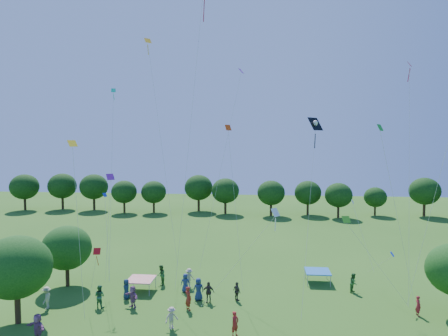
# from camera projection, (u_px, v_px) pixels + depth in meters

# --- Properties ---
(near_tree_west) EXTENTS (4.87, 4.87, 6.26)m
(near_tree_west) POSITION_uv_depth(u_px,v_px,m) (16.00, 267.00, 28.06)
(near_tree_west) COLOR #422B19
(near_tree_west) RESTS_ON ground
(near_tree_north) EXTENTS (4.31, 4.31, 5.41)m
(near_tree_north) POSITION_uv_depth(u_px,v_px,m) (67.00, 248.00, 35.31)
(near_tree_north) COLOR #422B19
(near_tree_north) RESTS_ON ground
(treeline) EXTENTS (88.01, 8.77, 6.77)m
(treeline) POSITION_uv_depth(u_px,v_px,m) (237.00, 191.00, 70.18)
(treeline) COLOR #422B19
(treeline) RESTS_ON ground
(tent_red_stripe) EXTENTS (2.20, 2.20, 1.10)m
(tent_red_stripe) POSITION_uv_depth(u_px,v_px,m) (141.00, 279.00, 34.24)
(tent_red_stripe) COLOR red
(tent_red_stripe) RESTS_ON ground
(tent_blue) EXTENTS (2.20, 2.20, 1.10)m
(tent_blue) POSITION_uv_depth(u_px,v_px,m) (318.00, 271.00, 36.31)
(tent_blue) COLOR blue
(tent_blue) RESTS_ON ground
(crowd_person_0) EXTENTS (0.87, 0.62, 1.58)m
(crowd_person_0) POSITION_uv_depth(u_px,v_px,m) (185.00, 283.00, 34.11)
(crowd_person_0) COLOR navy
(crowd_person_0) RESTS_ON ground
(crowd_person_1) EXTENTS (0.70, 0.73, 1.65)m
(crowd_person_1) POSITION_uv_depth(u_px,v_px,m) (235.00, 324.00, 26.43)
(crowd_person_1) COLOR maroon
(crowd_person_1) RESTS_ON ground
(crowd_person_2) EXTENTS (0.55, 0.92, 1.81)m
(crowd_person_2) POSITION_uv_depth(u_px,v_px,m) (161.00, 275.00, 35.73)
(crowd_person_2) COLOR #2F642B
(crowd_person_2) RESTS_ON ground
(crowd_person_3) EXTENTS (0.63, 1.17, 1.71)m
(crowd_person_3) POSITION_uv_depth(u_px,v_px,m) (47.00, 298.00, 30.71)
(crowd_person_3) COLOR #B5B191
(crowd_person_3) RESTS_ON ground
(crowd_person_4) EXTENTS (0.88, 0.96, 1.53)m
(crowd_person_4) POSITION_uv_depth(u_px,v_px,m) (237.00, 291.00, 32.25)
(crowd_person_4) COLOR #3C3630
(crowd_person_4) RESTS_ON ground
(crowd_person_5) EXTENTS (1.61, 1.43, 1.71)m
(crowd_person_5) POSITION_uv_depth(u_px,v_px,m) (133.00, 297.00, 30.92)
(crowd_person_5) COLOR #824C7C
(crowd_person_5) RESTS_ON ground
(crowd_person_6) EXTENTS (1.02, 0.83, 1.82)m
(crowd_person_6) POSITION_uv_depth(u_px,v_px,m) (198.00, 289.00, 32.33)
(crowd_person_6) COLOR navy
(crowd_person_6) RESTS_ON ground
(crowd_person_7) EXTENTS (0.43, 0.60, 1.50)m
(crowd_person_7) POSITION_uv_depth(u_px,v_px,m) (418.00, 306.00, 29.46)
(crowd_person_7) COLOR maroon
(crowd_person_7) RESTS_ON ground
(crowd_person_8) EXTENTS (0.79, 0.93, 1.66)m
(crowd_person_8) POSITION_uv_depth(u_px,v_px,m) (354.00, 283.00, 34.01)
(crowd_person_8) COLOR #2B642B
(crowd_person_8) RESTS_ON ground
(crowd_person_9) EXTENTS (1.16, 1.11, 1.70)m
(crowd_person_9) POSITION_uv_depth(u_px,v_px,m) (189.00, 278.00, 35.13)
(crowd_person_9) COLOR #B2A78E
(crowd_person_9) RESTS_ON ground
(crowd_person_10) EXTENTS (1.01, 0.51, 1.68)m
(crowd_person_10) POSITION_uv_depth(u_px,v_px,m) (208.00, 292.00, 31.88)
(crowd_person_10) COLOR #372E2C
(crowd_person_10) RESTS_ON ground
(crowd_person_11) EXTENTS (1.80, 1.24, 1.82)m
(crowd_person_11) POSITION_uv_depth(u_px,v_px,m) (37.00, 328.00, 25.71)
(crowd_person_11) COLOR #824C7C
(crowd_person_11) RESTS_ON ground
(crowd_person_12) EXTENTS (0.73, 0.91, 1.63)m
(crowd_person_12) POSITION_uv_depth(u_px,v_px,m) (126.00, 289.00, 32.65)
(crowd_person_12) COLOR #1A2E4C
(crowd_person_12) RESTS_ON ground
(crowd_person_13) EXTENTS (0.79, 0.80, 1.82)m
(crowd_person_13) POSITION_uv_depth(u_px,v_px,m) (188.00, 298.00, 30.49)
(crowd_person_13) COLOR maroon
(crowd_person_13) RESTS_ON ground
(crowd_person_14) EXTENTS (0.95, 0.67, 1.74)m
(crowd_person_14) POSITION_uv_depth(u_px,v_px,m) (100.00, 296.00, 31.00)
(crowd_person_14) COLOR #2B653C
(crowd_person_14) RESTS_ON ground
(crowd_person_15) EXTENTS (1.03, 1.01, 1.53)m
(crowd_person_15) POSITION_uv_depth(u_px,v_px,m) (172.00, 318.00, 27.46)
(crowd_person_15) COLOR #BBA495
(crowd_person_15) RESTS_ON ground
(pirate_kite) EXTENTS (2.31, 7.84, 13.51)m
(pirate_kite) POSITION_uv_depth(u_px,v_px,m) (315.00, 127.00, 31.80)
(pirate_kite) COLOR black
(red_high_kite) EXTENTS (2.11, 4.39, 25.33)m
(red_high_kite) POSITION_uv_depth(u_px,v_px,m) (199.00, 39.00, 32.63)
(red_high_kite) COLOR red
(small_kite_0) EXTENTS (0.65, 2.85, 17.44)m
(small_kite_0) POSITION_uv_depth(u_px,v_px,m) (409.00, 124.00, 28.93)
(small_kite_0) COLOR red
(small_kite_2) EXTENTS (0.67, 0.70, 11.69)m
(small_kite_2) POSITION_uv_depth(u_px,v_px,m) (75.00, 179.00, 25.13)
(small_kite_2) COLOR gold
(small_kite_3) EXTENTS (3.89, 3.53, 12.65)m
(small_kite_3) POSITION_uv_depth(u_px,v_px,m) (390.00, 179.00, 25.07)
(small_kite_3) COLOR green
(small_kite_4) EXTENTS (1.56, 3.01, 6.99)m
(small_kite_4) POSITION_uv_depth(u_px,v_px,m) (106.00, 214.00, 34.85)
(small_kite_4) COLOR #1129AD
(small_kite_5) EXTENTS (3.89, 2.90, 18.41)m
(small_kite_5) POSITION_uv_depth(u_px,v_px,m) (232.00, 115.00, 37.23)
(small_kite_5) COLOR #651A9D
(small_kite_6) EXTENTS (1.38, 3.82, 5.93)m
(small_kite_6) POSITION_uv_depth(u_px,v_px,m) (356.00, 214.00, 37.97)
(small_kite_6) COLOR white
(small_kite_7) EXTENTS (1.83, 6.17, 16.64)m
(small_kite_7) POSITION_uv_depth(u_px,v_px,m) (112.00, 140.00, 36.83)
(small_kite_7) COLOR #0ED6A3
(small_kite_8) EXTENTS (1.48, 1.51, 4.01)m
(small_kite_8) POSITION_uv_depth(u_px,v_px,m) (96.00, 257.00, 28.52)
(small_kite_8) COLOR red
(small_kite_9) EXTENTS (1.62, 2.21, 12.93)m
(small_kite_9) POSITION_uv_depth(u_px,v_px,m) (231.00, 163.00, 31.88)
(small_kite_9) COLOR #FF470D
(small_kite_10) EXTENTS (3.36, 1.66, 21.43)m
(small_kite_10) POSITION_uv_depth(u_px,v_px,m) (154.00, 89.00, 38.05)
(small_kite_10) COLOR #FFAE16
(small_kite_11) EXTENTS (5.32, 2.88, 6.92)m
(small_kite_11) POSITION_uv_depth(u_px,v_px,m) (359.00, 238.00, 25.47)
(small_kite_11) COLOR #2C8017
(small_kite_12) EXTENTS (1.06, 4.00, 2.88)m
(small_kite_12) POSITION_uv_depth(u_px,v_px,m) (388.00, 257.00, 32.01)
(small_kite_12) COLOR blue
(small_kite_13) EXTENTS (0.72, 1.37, 8.86)m
(small_kite_13) POSITION_uv_depth(u_px,v_px,m) (110.00, 191.00, 33.37)
(small_kite_13) COLOR #691890
(small_kite_14) EXTENTS (5.30, 4.15, 7.72)m
(small_kite_14) POSITION_uv_depth(u_px,v_px,m) (261.00, 232.00, 24.02)
(small_kite_14) COLOR white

